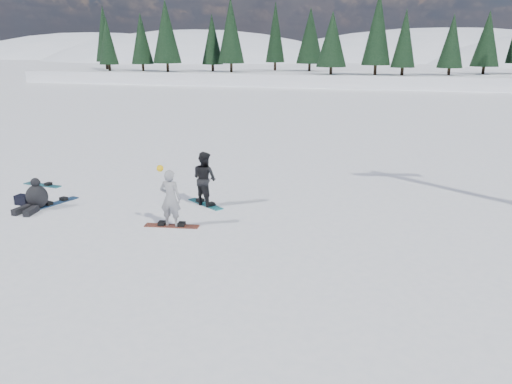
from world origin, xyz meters
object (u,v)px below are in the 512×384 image
Objects in this scene: snowboard_loose_a at (56,203)px; gear_bag at (23,200)px; snowboarder_man at (205,178)px; seated_rider at (36,197)px; snowboard_loose_c at (42,185)px; snowboarder_woman at (170,198)px.

gear_bag is at bearing 127.40° from snowboard_loose_a.
snowboarder_man is at bearing 15.69° from gear_bag.
snowboard_loose_a is (0.22, 0.63, -0.35)m from seated_rider.
snowboard_loose_a is at bearing 40.10° from snowboarder_man.
snowboard_loose_a is at bearing 21.82° from gear_bag.
snowboarder_man is 1.12× the size of snowboard_loose_c.
snowboarder_man is (0.17, 2.10, 0.03)m from snowboarder_woman.
gear_bag is (-5.47, -1.54, -0.69)m from snowboarder_man.
seated_rider is at bearing 46.34° from snowboarder_man.
snowboard_loose_c is (-6.25, 2.63, -0.80)m from snowboarder_woman.
snowboarder_man reaches higher than snowboard_loose_c.
snowboarder_man reaches higher than gear_bag.
snowboard_loose_a is at bearing 67.81° from seated_rider.
seated_rider is 0.78m from gear_bag.
gear_bag is 0.30× the size of snowboard_loose_c.
snowboarder_man reaches higher than seated_rider.
snowboarder_woman is 1.16× the size of snowboard_loose_a.
snowboarder_woman reaches higher than seated_rider.
seated_rider is at bearing 176.54° from snowboard_loose_a.
gear_bag is 2.27m from snowboard_loose_c.
snowboard_loose_a is at bearing -35.97° from snowboard_loose_c.
gear_bag is at bearing 41.38° from snowboarder_man.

